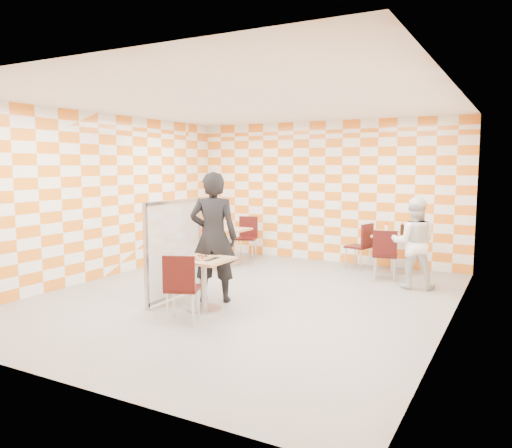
% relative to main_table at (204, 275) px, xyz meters
% --- Properties ---
extents(room_shell, '(7.00, 7.00, 7.00)m').
position_rel_main_table_xyz_m(room_shell, '(0.18, 1.39, 0.99)').
color(room_shell, gray).
rests_on(room_shell, ground).
extents(main_table, '(0.70, 0.70, 0.75)m').
position_rel_main_table_xyz_m(main_table, '(0.00, 0.00, 0.00)').
color(main_table, tan).
rests_on(main_table, ground).
extents(second_table, '(0.70, 0.70, 0.75)m').
position_rel_main_table_xyz_m(second_table, '(1.80, 3.78, 0.00)').
color(second_table, tan).
rests_on(second_table, ground).
extents(empty_table, '(0.70, 0.70, 0.75)m').
position_rel_main_table_xyz_m(empty_table, '(-1.41, 3.04, 0.00)').
color(empty_table, tan).
rests_on(empty_table, ground).
extents(chair_main_front, '(0.55, 0.56, 0.92)m').
position_rel_main_table_xyz_m(chair_main_front, '(0.10, -0.68, 0.04)').
color(chair_main_front, '#3A0D0B').
rests_on(chair_main_front, ground).
extents(chair_second_front, '(0.49, 0.50, 0.92)m').
position_rel_main_table_xyz_m(chair_second_front, '(1.83, 3.03, 0.04)').
color(chair_second_front, '#3A0D0B').
rests_on(chair_second_front, ground).
extents(chair_second_side, '(0.52, 0.51, 0.92)m').
position_rel_main_table_xyz_m(chair_second_side, '(1.19, 3.80, 0.04)').
color(chair_second_side, '#3A0D0B').
rests_on(chair_second_side, ground).
extents(chair_empty_near, '(0.43, 0.44, 0.92)m').
position_rel_main_table_xyz_m(chair_empty_near, '(-1.36, 2.36, 0.04)').
color(chair_empty_near, '#3A0D0B').
rests_on(chair_empty_near, ground).
extents(chair_empty_far, '(0.53, 0.53, 0.92)m').
position_rel_main_table_xyz_m(chair_empty_far, '(-1.44, 3.82, 0.04)').
color(chair_empty_far, '#3A0D0B').
rests_on(chair_empty_far, ground).
extents(partition, '(0.08, 1.38, 1.55)m').
position_rel_main_table_xyz_m(partition, '(-0.70, 0.23, 0.28)').
color(partition, white).
rests_on(partition, ground).
extents(man_dark, '(0.84, 0.71, 1.98)m').
position_rel_main_table_xyz_m(man_dark, '(-0.14, 0.46, 0.48)').
color(man_dark, black).
rests_on(man_dark, ground).
extents(man_white, '(0.85, 0.73, 1.53)m').
position_rel_main_table_xyz_m(man_white, '(2.37, 2.76, 0.26)').
color(man_white, white).
rests_on(man_white, ground).
extents(pizza_on_foil, '(0.40, 0.40, 0.04)m').
position_rel_main_table_xyz_m(pizza_on_foil, '(-0.00, -0.02, 0.26)').
color(pizza_on_foil, silver).
rests_on(pizza_on_foil, main_table).
extents(sport_bottle, '(0.06, 0.06, 0.20)m').
position_rel_main_table_xyz_m(sport_bottle, '(1.63, 3.88, 0.33)').
color(sport_bottle, white).
rests_on(sport_bottle, second_table).
extents(soda_bottle, '(0.07, 0.07, 0.23)m').
position_rel_main_table_xyz_m(soda_bottle, '(1.96, 3.79, 0.34)').
color(soda_bottle, black).
rests_on(soda_bottle, second_table).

